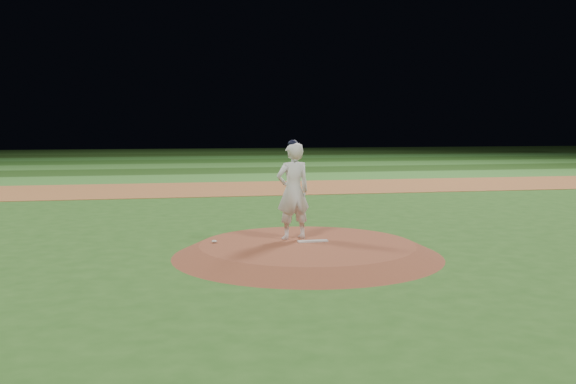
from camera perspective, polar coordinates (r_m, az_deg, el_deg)
The scene contains 12 objects.
ground at distance 13.17m, azimuth 1.72°, elevation -5.66°, with size 120.00×120.00×0.00m, color #2B5B1D.
infield_dirt_band at distance 26.85m, azimuth -5.04°, elevation 0.31°, with size 70.00×6.00×0.02m, color #A46132.
outfield_stripe_0 at distance 32.30m, azimuth -6.11°, elevation 1.26°, with size 70.00×5.00×0.02m, color #397A2C.
outfield_stripe_1 at distance 37.27m, azimuth -6.82°, elevation 1.88°, with size 70.00×5.00×0.02m, color #204616.
outfield_stripe_2 at distance 42.24m, azimuth -7.36°, elevation 2.35°, with size 70.00×5.00×0.02m, color #367229.
outfield_stripe_3 at distance 47.23m, azimuth -7.78°, elevation 2.72°, with size 70.00×5.00×0.02m, color #224E19.
outfield_stripe_4 at distance 52.21m, azimuth -8.13°, elevation 3.03°, with size 70.00×5.00×0.02m, color #2C6825.
outfield_stripe_5 at distance 57.20m, azimuth -8.41°, elevation 3.28°, with size 70.00×5.00×0.02m, color #214315.
pitchers_mound at distance 13.14m, azimuth 1.72°, elevation -5.13°, with size 5.50×5.50×0.25m, color brown.
pitching_rubber at distance 13.30m, azimuth 2.22°, elevation -4.38°, with size 0.62×0.16×0.03m, color silver.
rosin_bag at distance 13.25m, azimuth -6.57°, elevation -4.39°, with size 0.11×0.11×0.06m, color silver.
pitcher_on_mound at distance 13.49m, azimuth 0.45°, elevation 0.12°, with size 0.83×0.64×2.10m.
Camera 1 is at (-2.92, -12.56, 2.66)m, focal length 40.00 mm.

